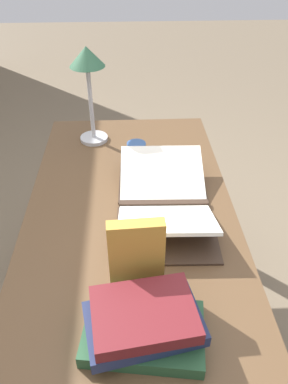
% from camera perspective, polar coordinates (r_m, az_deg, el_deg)
% --- Properties ---
extents(ground_plane, '(12.00, 12.00, 0.00)m').
position_cam_1_polar(ground_plane, '(1.88, -1.51, -21.25)').
color(ground_plane, '#70604C').
extents(reading_desk, '(1.46, 0.73, 0.76)m').
position_cam_1_polar(reading_desk, '(1.36, -1.95, -6.78)').
color(reading_desk, brown).
rests_on(reading_desk, ground_plane).
extents(open_book, '(0.57, 0.34, 0.10)m').
position_cam_1_polar(open_book, '(1.32, 3.06, -1.13)').
color(open_book, '#38281E').
rests_on(open_book, reading_desk).
extents(book_stack_tall, '(0.23, 0.31, 0.12)m').
position_cam_1_polar(book_stack_tall, '(0.95, -0.03, -19.56)').
color(book_stack_tall, '#234C2D').
rests_on(book_stack_tall, reading_desk).
extents(book_standing_upright, '(0.04, 0.15, 0.24)m').
position_cam_1_polar(book_standing_upright, '(0.99, -1.15, -9.94)').
color(book_standing_upright, '#BC8933').
rests_on(book_standing_upright, reading_desk).
extents(reading_lamp, '(0.14, 0.14, 0.42)m').
position_cam_1_polar(reading_lamp, '(1.61, -8.55, 17.89)').
color(reading_lamp, '#ADADB2').
rests_on(reading_lamp, reading_desk).
extents(coffee_mug, '(0.09, 0.09, 0.09)m').
position_cam_1_polar(coffee_mug, '(1.55, -1.10, 6.02)').
color(coffee_mug, '#335184').
rests_on(coffee_mug, reading_desk).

